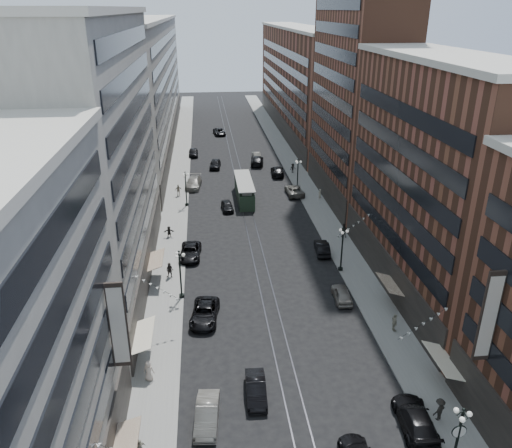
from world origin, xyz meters
name	(u,v)px	position (x,y,z in m)	size (l,w,h in m)	color
ground	(243,193)	(0.00, 60.00, 0.00)	(220.00, 220.00, 0.00)	black
sidewalk_west	(179,177)	(-11.00, 70.00, 0.07)	(4.00, 180.00, 0.15)	gray
sidewalk_east	(297,173)	(11.00, 70.00, 0.07)	(4.00, 180.00, 0.15)	gray
rail_west	(235,175)	(-0.70, 70.00, 0.01)	(0.12, 180.00, 0.02)	#2D2D33
rail_east	(242,175)	(0.70, 70.00, 0.01)	(0.12, 180.00, 0.02)	#2D2D33
building_west_mid	(99,160)	(-17.00, 33.00, 14.00)	(8.00, 36.00, 28.00)	#A49F92
building_west_far	(152,85)	(-17.00, 96.00, 13.00)	(8.00, 90.00, 26.00)	#A49F92
building_east_mid	(433,183)	(17.00, 28.00, 12.00)	(8.00, 30.00, 24.00)	brown
building_east_tower	(359,63)	(17.00, 56.00, 21.00)	(8.00, 26.00, 42.00)	brown
building_east_far	(297,82)	(17.00, 105.00, 12.00)	(8.00, 72.00, 24.00)	brown
lamppost_sw_far	(180,273)	(-9.20, 28.00, 3.10)	(1.03, 1.14, 5.52)	black
lamppost_sw_mid	(186,188)	(-9.20, 55.00, 3.10)	(1.03, 1.14, 5.52)	black
lamppost_se_near	(458,438)	(9.20, 4.00, 3.22)	(1.08, 1.14, 5.52)	black
lamppost_se_far	(342,247)	(9.20, 32.00, 3.10)	(1.03, 1.14, 5.52)	black
lamppost_se_mid	(298,174)	(9.20, 60.00, 3.10)	(1.03, 1.14, 5.52)	black
streetcar	(244,190)	(0.00, 57.28, 1.47)	(2.55, 11.52, 3.19)	#213524
car_1	(207,414)	(-6.80, 10.22, 0.78)	(1.65, 4.74, 1.56)	slate
car_2	(205,313)	(-6.80, 23.71, 0.78)	(2.57, 5.58, 1.55)	black
car_3	(416,419)	(8.40, 8.07, 0.84)	(2.35, 5.77, 1.67)	black
car_4	(342,294)	(7.68, 25.83, 0.73)	(1.71, 4.26, 1.45)	gray
car_5	(256,389)	(-2.90, 12.53, 0.73)	(1.56, 4.46, 1.47)	black
pedestrian_2	(170,270)	(-10.63, 32.38, 1.06)	(0.88, 0.48, 1.81)	black
pedestrian_3	(439,409)	(10.41, 8.57, 1.09)	(1.21, 0.50, 1.87)	black
pedestrian_4	(394,323)	(11.10, 19.73, 1.06)	(1.07, 0.49, 1.82)	#A7A28B
car_7	(190,252)	(-8.40, 37.48, 0.75)	(2.48, 5.38, 1.50)	black
car_8	(194,183)	(-8.20, 63.82, 0.86)	(2.41, 5.93, 1.72)	slate
car_9	(193,152)	(-8.40, 83.83, 0.80)	(1.89, 4.71, 1.60)	black
car_10	(322,248)	(8.10, 36.85, 0.75)	(1.59, 4.55, 1.50)	black
car_11	(294,190)	(8.40, 58.40, 0.77)	(2.55, 5.52, 1.53)	#68655D
car_12	(277,171)	(7.17, 69.18, 0.81)	(2.27, 5.58, 1.62)	black
car_13	(215,164)	(-4.14, 74.79, 0.83)	(1.96, 4.86, 1.66)	black
car_14	(256,155)	(4.50, 80.69, 0.69)	(1.46, 4.19, 1.38)	slate
pedestrian_5	(169,232)	(-11.31, 43.51, 0.91)	(1.42, 0.41, 1.53)	black
pedestrian_6	(178,190)	(-10.61, 59.49, 1.12)	(1.14, 0.52, 1.94)	#AAA08D
pedestrian_7	(343,230)	(11.96, 40.98, 1.12)	(0.95, 0.52, 1.95)	black
pedestrian_8	(320,194)	(12.00, 55.49, 1.02)	(0.63, 0.42, 1.73)	#B0A791
pedestrian_9	(293,168)	(10.17, 69.86, 1.02)	(1.13, 0.47, 1.75)	black
car_extra_0	(219,132)	(-2.23, 102.29, 0.76)	(2.53, 5.48, 1.52)	black
car_extra_1	(257,160)	(4.17, 76.31, 0.87)	(2.44, 5.99, 1.74)	black
car_extra_2	(227,206)	(-3.01, 52.68, 0.69)	(1.64, 4.08, 1.39)	black
pedestrian_extra_0	(149,371)	(-11.49, 15.26, 1.07)	(0.90, 0.49, 1.84)	#C0AF9F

